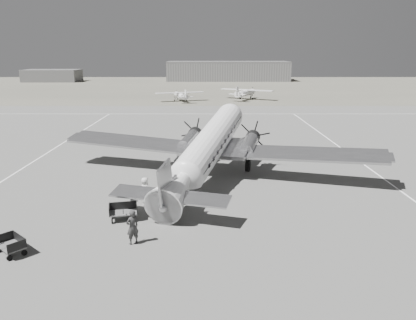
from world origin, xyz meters
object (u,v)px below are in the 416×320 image
object	(u,v)px
hangar_main	(228,71)
shed_secondary	(52,76)
light_plane_left	(181,96)
baggage_cart_far	(11,246)
baggage_cart_near	(123,212)
ground_crew	(132,227)
ramp_agent	(135,199)
dc3_airliner	(208,149)
passenger	(145,190)
light_plane_right	(246,94)

from	to	relation	value
hangar_main	shed_secondary	xyz separation A→B (m)	(-60.00, -5.00, -1.30)
light_plane_left	baggage_cart_far	size ratio (longest dim) A/B	6.28
baggage_cart_near	ground_crew	xyz separation A→B (m)	(1.13, -3.11, 0.45)
light_plane_left	ground_crew	size ratio (longest dim) A/B	5.35
light_plane_left	ramp_agent	distance (m)	58.75
ground_crew	ramp_agent	xyz separation A→B (m)	(-0.69, 4.58, -0.17)
hangar_main	dc3_airliner	distance (m)	115.57
light_plane_left	passenger	world-z (taller)	light_plane_left
hangar_main	shed_secondary	world-z (taller)	hangar_main
dc3_airliner	baggage_cart_near	world-z (taller)	dc3_airliner
dc3_airliner	light_plane_left	bearing A→B (deg)	112.75
shed_secondary	dc3_airliner	distance (m)	122.45
baggage_cart_far	dc3_airliner	bearing A→B (deg)	92.93
hangar_main	dc3_airliner	size ratio (longest dim) A/B	1.56
ramp_agent	light_plane_left	bearing A→B (deg)	21.56
shed_secondary	light_plane_left	world-z (taller)	shed_secondary
ground_crew	shed_secondary	bearing A→B (deg)	-105.34
light_plane_left	ramp_agent	size ratio (longest dim) A/B	6.52
shed_secondary	light_plane_left	distance (m)	74.81
shed_secondary	baggage_cart_near	size ratio (longest dim) A/B	10.34
hangar_main	light_plane_right	distance (m)	59.59
hangar_main	baggage_cart_far	distance (m)	128.41
baggage_cart_near	hangar_main	bearing A→B (deg)	71.89
shed_secondary	passenger	xyz separation A→B (m)	(48.86, -115.11, -1.13)
baggage_cart_far	ramp_agent	size ratio (longest dim) A/B	1.04
shed_secondary	baggage_cart_far	bearing A→B (deg)	-70.51
baggage_cart_near	passenger	world-z (taller)	passenger
light_plane_left	light_plane_right	distance (m)	13.94
baggage_cart_near	shed_secondary	bearing A→B (deg)	99.59
light_plane_left	ground_crew	xyz separation A→B (m)	(1.66, -63.32, -0.10)
passenger	baggage_cart_far	bearing A→B (deg)	124.24
light_plane_right	ramp_agent	distance (m)	63.28
hangar_main	ground_crew	size ratio (longest dim) A/B	22.35
dc3_airliner	baggage_cart_near	bearing A→B (deg)	-106.69
light_plane_left	ramp_agent	bearing A→B (deg)	-107.69
light_plane_right	ground_crew	size ratio (longest dim) A/B	6.21
light_plane_right	baggage_cart_far	world-z (taller)	light_plane_right
passenger	ramp_agent	bearing A→B (deg)	145.50
ramp_agent	baggage_cart_near	bearing A→B (deg)	-176.06
dc3_airliner	light_plane_right	distance (m)	56.39
dc3_airliner	ground_crew	distance (m)	11.60
shed_secondary	light_plane_left	xyz separation A→B (m)	(47.45, -57.83, -0.96)
baggage_cart_near	ramp_agent	distance (m)	1.56
light_plane_left	passenger	distance (m)	57.30
dc3_airliner	ground_crew	size ratio (longest dim) A/B	14.28
hangar_main	passenger	xyz separation A→B (m)	(-11.14, -120.11, -2.43)
light_plane_left	baggage_cart_near	world-z (taller)	light_plane_left
ramp_agent	light_plane_right	bearing A→B (deg)	9.15
hangar_main	shed_secondary	size ratio (longest dim) A/B	2.33
baggage_cart_near	dc3_airliner	bearing A→B (deg)	44.09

